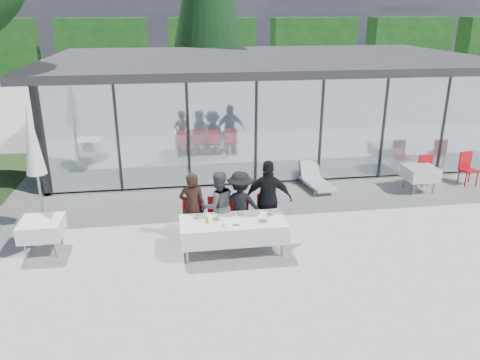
% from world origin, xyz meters
% --- Properties ---
extents(ground, '(90.00, 90.00, 0.00)m').
position_xyz_m(ground, '(0.00, 0.00, 0.00)').
color(ground, '#A3A19A').
rests_on(ground, ground).
extents(pavilion, '(14.80, 8.80, 3.44)m').
position_xyz_m(pavilion, '(2.00, 8.16, 2.15)').
color(pavilion, gray).
rests_on(pavilion, ground).
extents(treeline, '(62.50, 2.00, 4.40)m').
position_xyz_m(treeline, '(-2.00, 28.00, 2.20)').
color(treeline, '#123912').
rests_on(treeline, ground).
extents(dining_table, '(2.26, 0.96, 0.75)m').
position_xyz_m(dining_table, '(-0.18, 0.04, 0.54)').
color(dining_table, white).
rests_on(dining_table, ground).
extents(diner_a, '(0.70, 0.70, 1.64)m').
position_xyz_m(diner_a, '(-1.00, 0.70, 0.82)').
color(diner_a, black).
rests_on(diner_a, ground).
extents(diner_chair_a, '(0.44, 0.44, 0.97)m').
position_xyz_m(diner_chair_a, '(-1.00, 0.79, 0.54)').
color(diner_chair_a, red).
rests_on(diner_chair_a, ground).
extents(diner_b, '(0.94, 0.94, 1.64)m').
position_xyz_m(diner_b, '(-0.43, 0.70, 0.82)').
color(diner_b, '#505050').
rests_on(diner_b, ground).
extents(diner_chair_b, '(0.44, 0.44, 0.97)m').
position_xyz_m(diner_chair_b, '(-0.43, 0.79, 0.54)').
color(diner_chair_b, red).
rests_on(diner_chair_b, ground).
extents(diner_c, '(1.25, 1.25, 1.60)m').
position_xyz_m(diner_c, '(0.08, 0.70, 0.80)').
color(diner_c, black).
rests_on(diner_c, ground).
extents(diner_chair_c, '(0.44, 0.44, 0.97)m').
position_xyz_m(diner_chair_c, '(0.08, 0.79, 0.54)').
color(diner_chair_c, red).
rests_on(diner_chair_c, ground).
extents(diner_d, '(1.24, 1.24, 1.82)m').
position_xyz_m(diner_d, '(0.72, 0.70, 0.91)').
color(diner_d, black).
rests_on(diner_d, ground).
extents(diner_chair_d, '(0.44, 0.44, 0.97)m').
position_xyz_m(diner_chair_d, '(0.72, 0.79, 0.54)').
color(diner_chair_d, red).
rests_on(diner_chair_d, ground).
extents(plate_a, '(0.25, 0.25, 0.07)m').
position_xyz_m(plate_a, '(-0.93, 0.24, 0.78)').
color(plate_a, white).
rests_on(plate_a, dining_table).
extents(plate_b, '(0.25, 0.25, 0.07)m').
position_xyz_m(plate_b, '(-0.53, 0.11, 0.78)').
color(plate_b, white).
rests_on(plate_b, dining_table).
extents(plate_c, '(0.25, 0.25, 0.07)m').
position_xyz_m(plate_c, '(0.02, 0.27, 0.78)').
color(plate_c, white).
rests_on(plate_c, dining_table).
extents(plate_d, '(0.25, 0.25, 0.07)m').
position_xyz_m(plate_d, '(0.66, 0.20, 0.78)').
color(plate_d, white).
rests_on(plate_d, dining_table).
extents(plate_extra, '(0.25, 0.25, 0.07)m').
position_xyz_m(plate_extra, '(0.42, -0.14, 0.78)').
color(plate_extra, white).
rests_on(plate_extra, dining_table).
extents(juice_bottle, '(0.06, 0.06, 0.14)m').
position_xyz_m(juice_bottle, '(-0.74, -0.00, 0.82)').
color(juice_bottle, '#75A846').
rests_on(juice_bottle, dining_table).
extents(drinking_glasses, '(0.99, 0.14, 0.10)m').
position_xyz_m(drinking_glasses, '(0.04, -0.24, 0.80)').
color(drinking_glasses, silver).
rests_on(drinking_glasses, dining_table).
extents(folded_eyeglasses, '(0.14, 0.03, 0.01)m').
position_xyz_m(folded_eyeglasses, '(-0.16, -0.21, 0.76)').
color(folded_eyeglasses, black).
rests_on(folded_eyeglasses, dining_table).
extents(spare_table_left, '(0.86, 0.86, 0.74)m').
position_xyz_m(spare_table_left, '(-4.23, 0.67, 0.55)').
color(spare_table_left, white).
rests_on(spare_table_left, ground).
extents(spare_table_right, '(0.86, 0.86, 0.74)m').
position_xyz_m(spare_table_right, '(5.60, 2.83, 0.55)').
color(spare_table_right, white).
rests_on(spare_table_right, ground).
extents(spare_chair_a, '(0.50, 0.50, 0.97)m').
position_xyz_m(spare_chair_a, '(7.32, 3.20, 0.54)').
color(spare_chair_a, red).
rests_on(spare_chair_a, ground).
extents(spare_chair_b, '(0.44, 0.44, 0.97)m').
position_xyz_m(spare_chair_b, '(5.93, 3.28, 0.54)').
color(spare_chair_b, red).
rests_on(spare_chair_b, ground).
extents(market_umbrella, '(0.50, 0.50, 3.00)m').
position_xyz_m(market_umbrella, '(-4.44, 1.67, 2.01)').
color(market_umbrella, black).
rests_on(market_umbrella, ground).
extents(lounger, '(0.80, 1.41, 0.72)m').
position_xyz_m(lounger, '(2.74, 3.56, 0.26)').
color(lounger, silver).
rests_on(lounger, ground).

